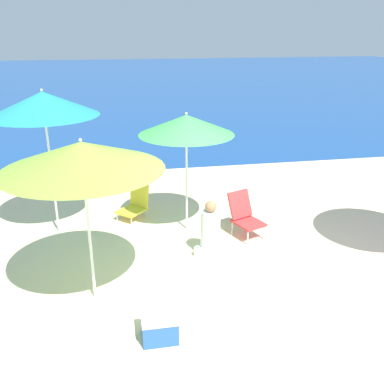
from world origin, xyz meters
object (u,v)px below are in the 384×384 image
at_px(person_seated_far, 210,233).
at_px(beach_chair_red, 244,214).
at_px(cooler_box, 160,325).
at_px(beach_umbrella_green, 186,125).
at_px(beach_umbrella_lime, 82,156).
at_px(beach_umbrella_teal, 43,104).
at_px(beach_chair_yellow, 136,201).

bearing_deg(person_seated_far, beach_chair_red, 90.38).
bearing_deg(cooler_box, beach_umbrella_green, 74.01).
distance_m(beach_umbrella_lime, cooler_box, 2.12).
relative_size(beach_umbrella_lime, beach_chair_red, 2.88).
distance_m(beach_umbrella_teal, person_seated_far, 3.27).
height_order(beach_umbrella_teal, beach_chair_red, beach_umbrella_teal).
xyz_separation_m(person_seated_far, cooler_box, (-0.97, -1.74, -0.20)).
bearing_deg(person_seated_far, beach_umbrella_green, 152.25).
height_order(beach_umbrella_lime, beach_umbrella_green, beach_umbrella_lime).
bearing_deg(beach_umbrella_teal, beach_chair_yellow, 15.45).
xyz_separation_m(beach_umbrella_green, person_seated_far, (0.19, -0.99, -1.46)).
relative_size(beach_umbrella_teal, beach_chair_red, 3.28).
relative_size(beach_umbrella_green, beach_chair_yellow, 2.81).
bearing_deg(beach_umbrella_green, beach_umbrella_lime, -130.42).
distance_m(beach_umbrella_lime, beach_chair_yellow, 3.02).
distance_m(beach_umbrella_lime, beach_chair_red, 3.19).
distance_m(beach_umbrella_teal, beach_chair_yellow, 2.35).
height_order(beach_chair_red, cooler_box, beach_chair_red).
relative_size(beach_chair_yellow, beach_chair_red, 0.99).
height_order(beach_chair_red, person_seated_far, person_seated_far).
xyz_separation_m(beach_umbrella_lime, beach_umbrella_teal, (-0.67, 2.09, 0.27)).
distance_m(beach_umbrella_green, person_seated_far, 1.78).
relative_size(beach_chair_yellow, cooler_box, 1.78).
xyz_separation_m(beach_umbrella_green, beach_chair_yellow, (-0.84, 0.68, -1.53)).
relative_size(beach_umbrella_green, beach_umbrella_teal, 0.84).
bearing_deg(beach_umbrella_green, beach_chair_red, -23.93).
height_order(beach_umbrella_lime, person_seated_far, beach_umbrella_lime).
distance_m(beach_chair_red, cooler_box, 2.88).
bearing_deg(beach_umbrella_teal, beach_chair_red, -12.82).
height_order(beach_umbrella_green, beach_umbrella_teal, beach_umbrella_teal).
height_order(beach_umbrella_teal, beach_chair_yellow, beach_umbrella_teal).
xyz_separation_m(beach_umbrella_lime, person_seated_far, (1.72, 0.80, -1.54)).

